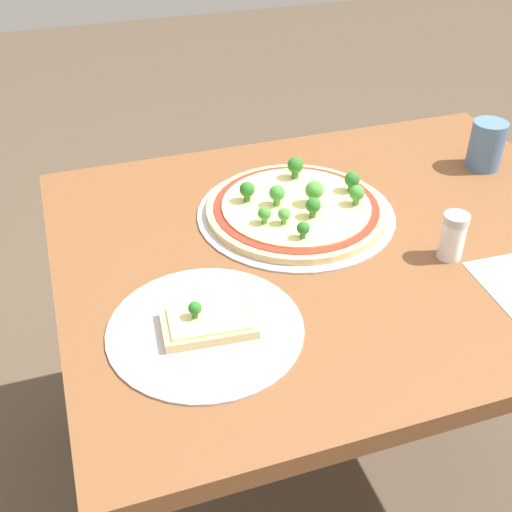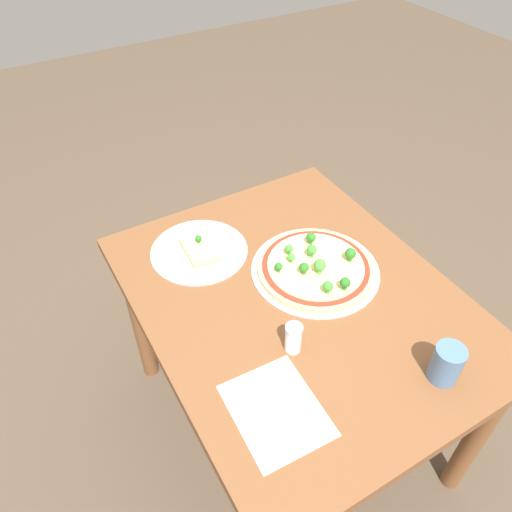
# 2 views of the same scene
# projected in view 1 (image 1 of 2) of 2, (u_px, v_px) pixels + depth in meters

# --- Properties ---
(ground_plane) EXTENTS (8.00, 8.00, 0.00)m
(ground_plane) POSITION_uv_depth(u_px,v_px,m) (324.00, 468.00, 1.60)
(ground_plane) COLOR brown
(dining_table) EXTENTS (1.06, 0.85, 0.70)m
(dining_table) POSITION_uv_depth(u_px,v_px,m) (343.00, 278.00, 1.25)
(dining_table) COLOR brown
(dining_table) RESTS_ON ground_plane
(pizza_tray_whole) EXTENTS (0.39, 0.39, 0.07)m
(pizza_tray_whole) POSITION_uv_depth(u_px,v_px,m) (297.00, 208.00, 1.25)
(pizza_tray_whole) COLOR #B7B7BC
(pizza_tray_whole) RESTS_ON dining_table
(pizza_tray_slice) EXTENTS (0.30, 0.30, 0.05)m
(pizza_tray_slice) POSITION_uv_depth(u_px,v_px,m) (206.00, 326.00, 0.98)
(pizza_tray_slice) COLOR #B7B7BC
(pizza_tray_slice) RESTS_ON dining_table
(drinking_cup) EXTENTS (0.07, 0.07, 0.10)m
(drinking_cup) POSITION_uv_depth(u_px,v_px,m) (486.00, 145.00, 1.38)
(drinking_cup) COLOR #4C7099
(drinking_cup) RESTS_ON dining_table
(condiment_shaker) EXTENTS (0.05, 0.05, 0.09)m
(condiment_shaker) POSITION_uv_depth(u_px,v_px,m) (453.00, 236.00, 1.11)
(condiment_shaker) COLOR silver
(condiment_shaker) RESTS_ON dining_table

